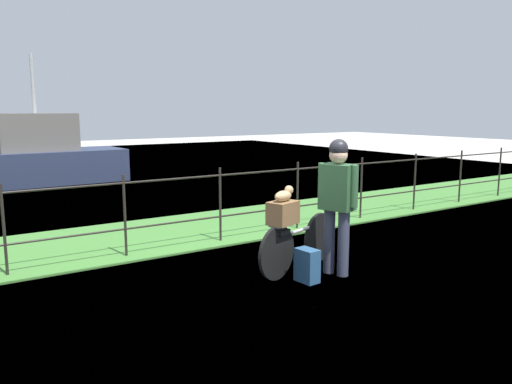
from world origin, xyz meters
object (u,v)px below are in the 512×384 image
(cyclist_person, at_px, (337,195))
(moored_boat_near, at_px, (38,158))
(bicycle_main, at_px, (298,244))
(wooden_crate, at_px, (283,213))
(terrier_dog, at_px, (284,195))
(backpack_on_paving, at_px, (307,265))

(cyclist_person, height_order, moored_boat_near, moored_boat_near)
(cyclist_person, xyz_separation_m, moored_boat_near, (-1.50, 10.44, -0.30))
(bicycle_main, height_order, wooden_crate, wooden_crate)
(terrier_dog, distance_m, cyclist_person, 0.66)
(backpack_on_paving, bearing_deg, moored_boat_near, -179.42)
(terrier_dog, height_order, backpack_on_paving, terrier_dog)
(terrier_dog, xyz_separation_m, backpack_on_paving, (0.12, -0.31, -0.82))
(wooden_crate, bearing_deg, bicycle_main, 17.75)
(wooden_crate, xyz_separation_m, cyclist_person, (0.62, -0.27, 0.20))
(cyclist_person, bearing_deg, backpack_on_paving, -177.00)
(bicycle_main, xyz_separation_m, backpack_on_paving, (-0.18, -0.40, -0.15))
(terrier_dog, relative_size, cyclist_person, 0.19)
(backpack_on_paving, distance_m, moored_boat_near, 10.53)
(bicycle_main, relative_size, terrier_dog, 4.81)
(cyclist_person, bearing_deg, bicycle_main, 128.07)
(terrier_dog, distance_m, moored_boat_near, 10.21)
(bicycle_main, xyz_separation_m, wooden_crate, (-0.33, -0.10, 0.45))
(bicycle_main, distance_m, moored_boat_near, 10.14)
(cyclist_person, bearing_deg, moored_boat_near, 98.16)
(wooden_crate, height_order, terrier_dog, terrier_dog)
(bicycle_main, distance_m, wooden_crate, 0.57)
(terrier_dog, bearing_deg, backpack_on_paving, -68.78)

